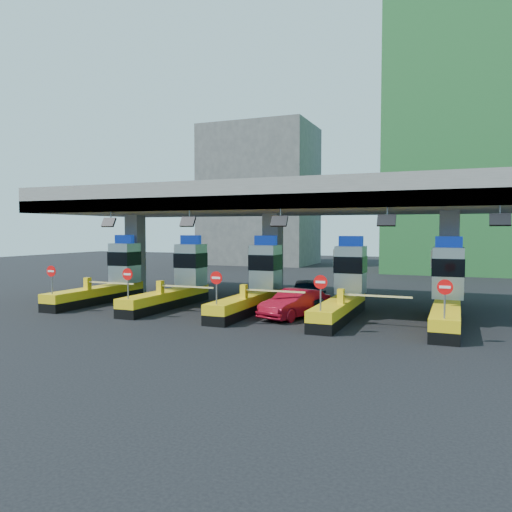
% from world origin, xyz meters
% --- Properties ---
extents(ground, '(120.00, 120.00, 0.00)m').
position_xyz_m(ground, '(0.00, 0.00, 0.00)').
color(ground, black).
rests_on(ground, ground).
extents(toll_canopy, '(28.00, 12.09, 7.00)m').
position_xyz_m(toll_canopy, '(0.00, 2.87, 6.13)').
color(toll_canopy, slate).
rests_on(toll_canopy, ground).
extents(toll_lane_far_left, '(4.43, 8.00, 4.16)m').
position_xyz_m(toll_lane_far_left, '(-10.00, 0.28, 1.40)').
color(toll_lane_far_left, black).
rests_on(toll_lane_far_left, ground).
extents(toll_lane_left, '(4.43, 8.00, 4.16)m').
position_xyz_m(toll_lane_left, '(-5.00, 0.28, 1.40)').
color(toll_lane_left, black).
rests_on(toll_lane_left, ground).
extents(toll_lane_center, '(4.43, 8.00, 4.16)m').
position_xyz_m(toll_lane_center, '(0.00, 0.28, 1.40)').
color(toll_lane_center, black).
rests_on(toll_lane_center, ground).
extents(toll_lane_right, '(4.43, 8.00, 4.16)m').
position_xyz_m(toll_lane_right, '(5.00, 0.28, 1.40)').
color(toll_lane_right, black).
rests_on(toll_lane_right, ground).
extents(toll_lane_far_right, '(4.43, 8.00, 4.16)m').
position_xyz_m(toll_lane_far_right, '(10.00, 0.28, 1.40)').
color(toll_lane_far_right, black).
rests_on(toll_lane_far_right, ground).
extents(bg_building_scaffold, '(18.00, 12.00, 28.00)m').
position_xyz_m(bg_building_scaffold, '(12.00, 32.00, 14.00)').
color(bg_building_scaffold, '#1E5926').
rests_on(bg_building_scaffold, ground).
extents(bg_building_concrete, '(14.00, 10.00, 18.00)m').
position_xyz_m(bg_building_concrete, '(-14.00, 36.00, 9.00)').
color(bg_building_concrete, '#4C4C49').
rests_on(bg_building_concrete, ground).
extents(van, '(3.27, 5.43, 1.73)m').
position_xyz_m(van, '(2.68, 1.32, 0.87)').
color(van, black).
rests_on(van, ground).
extents(red_car, '(2.85, 4.65, 1.45)m').
position_xyz_m(red_car, '(2.75, -1.21, 0.72)').
color(red_car, maroon).
rests_on(red_car, ground).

